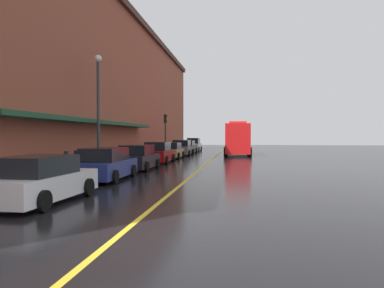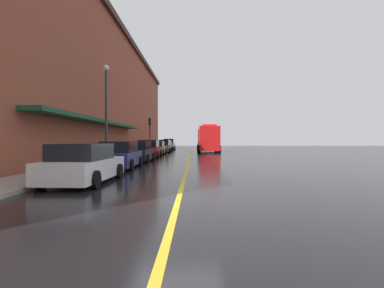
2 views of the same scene
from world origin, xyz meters
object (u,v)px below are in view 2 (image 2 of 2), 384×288
at_px(parked_car_3, 150,149).
at_px(parked_car_4, 157,148).
at_px(fire_truck, 208,139).
at_px(street_lamp_left, 106,102).
at_px(parking_meter_0, 149,145).
at_px(parking_meter_2, 95,151).
at_px(parked_car_1, 120,156).
at_px(parked_car_2, 138,152).
at_px(traffic_light_near, 150,128).
at_px(parked_car_6, 165,146).
at_px(parked_car_0, 84,164).
at_px(parked_car_5, 163,146).
at_px(parking_meter_1, 89,151).
at_px(parked_car_7, 169,145).

height_order(parked_car_3, parked_car_4, parked_car_3).
bearing_deg(fire_truck, street_lamp_left, -22.85).
relative_size(parking_meter_0, parking_meter_2, 1.00).
xyz_separation_m(parked_car_1, parked_car_2, (0.06, 5.40, -0.00)).
bearing_deg(parking_meter_0, parked_car_1, -86.16).
relative_size(parked_car_1, traffic_light_near, 1.14).
xyz_separation_m(parked_car_3, parked_car_4, (-0.03, 5.87, -0.07)).
xyz_separation_m(parked_car_6, parking_meter_0, (-1.31, -7.61, 0.30)).
bearing_deg(parked_car_0, parked_car_2, 1.92).
relative_size(parked_car_3, traffic_light_near, 1.11).
bearing_deg(street_lamp_left, parked_car_1, -63.42).
bearing_deg(parking_meter_0, parked_car_5, 58.75).
distance_m(parked_car_3, street_lamp_left, 8.67).
relative_size(parked_car_5, parking_meter_1, 3.24).
distance_m(parked_car_6, fire_truck, 7.34).
bearing_deg(traffic_light_near, parking_meter_2, -90.17).
bearing_deg(parking_meter_2, parked_car_2, 76.13).
relative_size(parked_car_2, parked_car_5, 0.97).
relative_size(parking_meter_0, traffic_light_near, 0.31).
xyz_separation_m(parked_car_5, traffic_light_near, (-1.44, -2.15, 2.35)).
height_order(fire_truck, parking_meter_0, fire_truck).
bearing_deg(parked_car_5, street_lamp_left, 174.02).
height_order(parked_car_7, parking_meter_1, parked_car_7).
bearing_deg(fire_truck, parked_car_3, -26.84).
relative_size(parked_car_5, parked_car_6, 1.00).
bearing_deg(parked_car_6, parked_car_0, -177.92).
distance_m(parked_car_4, street_lamp_left, 14.14).
bearing_deg(parking_meter_0, parked_car_7, 84.04).
bearing_deg(parked_car_7, parked_car_2, -179.76).
bearing_deg(parked_car_5, parked_car_6, 2.37).
bearing_deg(parked_car_4, parking_meter_0, 25.35).
distance_m(parked_car_4, traffic_light_near, 4.32).
xyz_separation_m(parked_car_4, fire_truck, (6.26, 6.99, 1.04)).
xyz_separation_m(parking_meter_0, parking_meter_1, (0.00, -21.88, 0.00)).
height_order(fire_truck, parking_meter_1, fire_truck).
bearing_deg(parked_car_7, parking_meter_0, 174.23).
bearing_deg(parked_car_2, parked_car_7, 2.08).
distance_m(parked_car_3, parking_meter_0, 8.99).
bearing_deg(parked_car_2, parked_car_1, -178.63).
height_order(parked_car_2, fire_truck, fire_truck).
xyz_separation_m(parked_car_7, traffic_light_near, (-1.34, -13.14, 2.28)).
xyz_separation_m(parked_car_4, parking_meter_1, (-1.36, -18.88, 0.33)).
xyz_separation_m(parked_car_5, parked_car_6, (-0.18, 5.14, -0.05)).
xyz_separation_m(parked_car_5, parking_meter_0, (-1.50, -2.47, 0.25)).
xyz_separation_m(parking_meter_1, parking_meter_2, (0.00, 1.02, 0.00)).
relative_size(parked_car_2, parked_car_7, 0.90).
xyz_separation_m(parked_car_2, parking_meter_2, (-1.43, -5.81, 0.31)).
height_order(parked_car_0, street_lamp_left, street_lamp_left).
relative_size(parked_car_1, parked_car_5, 1.14).
height_order(parked_car_4, parked_car_5, parked_car_5).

